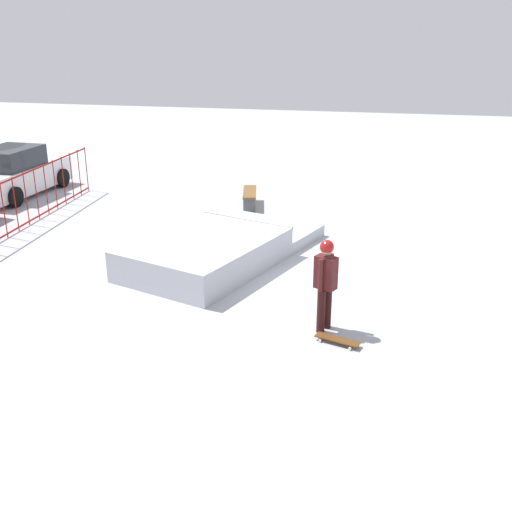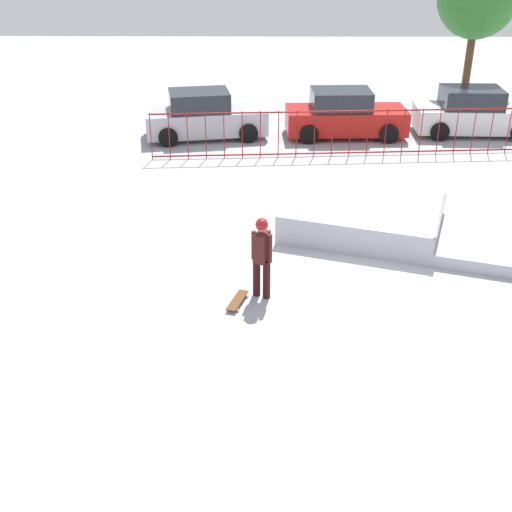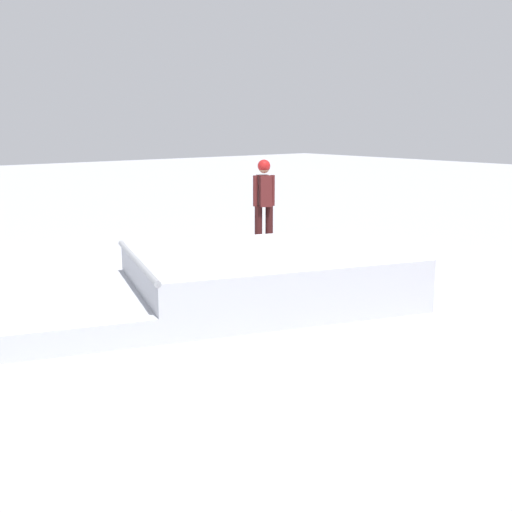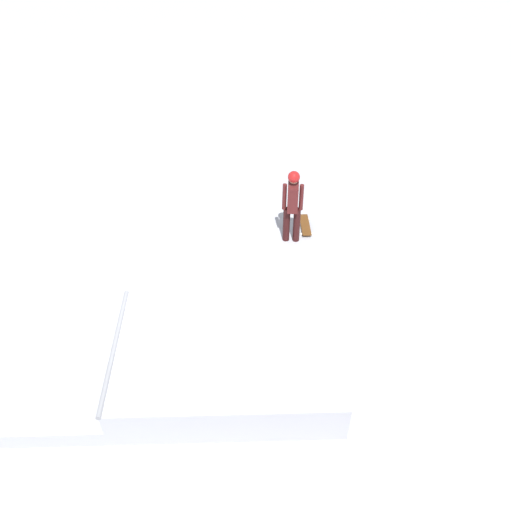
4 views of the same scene
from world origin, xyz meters
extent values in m
plane|color=#A8AAB2|center=(0.00, 0.00, 0.00)|extent=(60.00, 60.00, 0.00)
cube|color=#B0B3BB|center=(-0.08, 1.20, 0.35)|extent=(4.24, 3.61, 0.70)
cube|color=#B0B3BB|center=(2.48, 0.35, 0.15)|extent=(2.53, 3.04, 0.30)
cylinder|color=gray|center=(1.63, 0.63, 0.70)|extent=(0.90, 2.49, 0.08)
cylinder|color=black|center=(-2.41, -1.89, 0.41)|extent=(0.15, 0.15, 0.82)
cylinder|color=black|center=(-2.61, -1.80, 0.41)|extent=(0.15, 0.15, 0.82)
cube|color=#4C1919|center=(-2.51, -1.84, 1.12)|extent=(0.36, 0.44, 0.60)
cylinder|color=#4C1919|center=(-2.35, -1.91, 1.12)|extent=(0.09, 0.09, 0.60)
cylinder|color=#4C1919|center=(-2.67, -1.77, 1.12)|extent=(0.09, 0.09, 0.60)
sphere|color=tan|center=(-2.51, -1.84, 1.57)|extent=(0.22, 0.22, 0.22)
sphere|color=#A51919|center=(-2.51, -1.84, 1.60)|extent=(0.25, 0.25, 0.25)
cube|color=#593314|center=(-2.99, -2.14, 0.08)|extent=(0.43, 0.82, 0.02)
cylinder|color=silver|center=(-2.96, -2.45, 0.03)|extent=(0.05, 0.06, 0.06)
cylinder|color=silver|center=(-3.18, -2.38, 0.03)|extent=(0.05, 0.06, 0.06)
cylinder|color=silver|center=(-2.80, -1.91, 0.03)|extent=(0.05, 0.06, 0.06)
cylinder|color=silver|center=(-3.02, -1.84, 0.03)|extent=(0.05, 0.06, 0.06)
camera|label=1|loc=(-12.43, -2.91, 5.09)|focal=42.47mm
camera|label=2|loc=(-2.52, -13.33, 6.91)|focal=46.18mm
camera|label=3|loc=(5.43, 7.78, 2.43)|focal=44.80mm
camera|label=4|loc=(1.49, 6.82, 7.33)|focal=38.12mm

